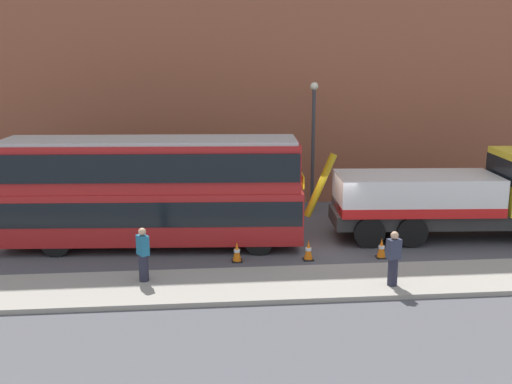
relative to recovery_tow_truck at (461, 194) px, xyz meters
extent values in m
plane|color=#4C4C51|center=(-5.66, -0.18, -1.76)|extent=(120.00, 120.00, 0.00)
cube|color=gray|center=(-5.66, -4.38, -1.68)|extent=(60.00, 2.80, 0.15)
cube|color=#935138|center=(-5.66, 6.85, 6.24)|extent=(60.00, 1.20, 16.00)
cube|color=#2D2D2D|center=(-0.48, 0.03, -0.90)|extent=(9.13, 2.80, 0.55)
cube|color=silver|center=(-1.78, 0.12, 0.07)|extent=(6.26, 3.00, 1.40)
cube|color=red|center=(-1.78, 0.12, -0.45)|extent=(6.26, 3.05, 0.36)
cylinder|color=#B79914|center=(-5.48, 0.37, 0.37)|extent=(1.25, 0.36, 2.52)
cylinder|color=black|center=(-2.10, 1.25, -1.18)|extent=(1.18, 0.42, 1.16)
cylinder|color=black|center=(-2.25, -0.96, -1.18)|extent=(1.18, 0.42, 1.16)
cylinder|color=black|center=(-3.70, 1.36, -1.18)|extent=(1.18, 0.42, 1.16)
cylinder|color=black|center=(-3.85, -0.86, -1.18)|extent=(1.18, 0.42, 1.16)
cube|color=#AD1E1E|center=(-11.83, 0.03, -0.47)|extent=(11.14, 3.23, 1.90)
cube|color=#AD1E1E|center=(-11.83, 0.03, 1.33)|extent=(10.92, 3.11, 1.70)
cube|color=black|center=(-11.83, 0.03, -0.22)|extent=(11.04, 3.27, 0.90)
cube|color=black|center=(-11.83, 0.03, 1.43)|extent=(10.82, 3.26, 1.00)
cube|color=#B2B2B2|center=(-11.83, 0.03, 2.24)|extent=(10.69, 3.00, 0.12)
cube|color=yellow|center=(-6.33, -0.34, 0.78)|extent=(0.16, 1.50, 0.44)
cylinder|color=black|center=(-7.87, 0.85, -1.24)|extent=(1.06, 0.37, 1.04)
cylinder|color=black|center=(-8.02, -1.31, -1.24)|extent=(1.06, 0.37, 1.04)
cylinder|color=black|center=(-15.06, 1.33, -1.24)|extent=(1.06, 0.37, 1.04)
cylinder|color=black|center=(-15.20, -0.83, -1.24)|extent=(1.06, 0.37, 1.04)
cylinder|color=#232333|center=(-11.85, -3.91, -1.18)|extent=(0.41, 0.41, 0.85)
cube|color=#1E6084|center=(-11.85, -3.91, -0.45)|extent=(0.43, 0.48, 0.62)
sphere|color=tan|center=(-11.85, -3.91, -0.02)|extent=(0.24, 0.24, 0.24)
cylinder|color=#232333|center=(-4.28, -4.99, -1.18)|extent=(0.37, 0.37, 0.85)
cube|color=#2D3347|center=(-4.28, -4.99, -0.45)|extent=(0.45, 0.36, 0.62)
sphere|color=tan|center=(-4.28, -4.99, -0.02)|extent=(0.24, 0.24, 0.24)
cone|color=orange|center=(-8.84, -1.99, -1.40)|extent=(0.32, 0.32, 0.72)
cylinder|color=white|center=(-8.84, -1.99, -1.36)|extent=(0.21, 0.21, 0.10)
cube|color=black|center=(-8.84, -1.99, -1.74)|extent=(0.36, 0.36, 0.04)
cone|color=orange|center=(-6.34, -2.05, -1.40)|extent=(0.32, 0.32, 0.72)
cylinder|color=white|center=(-6.34, -2.05, -1.36)|extent=(0.21, 0.21, 0.10)
cube|color=black|center=(-6.34, -2.05, -1.74)|extent=(0.36, 0.36, 0.04)
cone|color=orange|center=(-3.73, -2.07, -1.40)|extent=(0.32, 0.32, 0.72)
cylinder|color=white|center=(-3.73, -2.07, -1.36)|extent=(0.21, 0.21, 0.10)
cube|color=black|center=(-3.73, -2.07, -1.74)|extent=(0.36, 0.36, 0.04)
cylinder|color=#38383D|center=(-4.97, 4.65, 0.99)|extent=(0.16, 0.16, 5.50)
sphere|color=#EAE5C6|center=(-4.97, 4.65, 3.89)|extent=(0.36, 0.36, 0.36)
camera|label=1|loc=(-10.04, -21.82, 5.30)|focal=42.30mm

